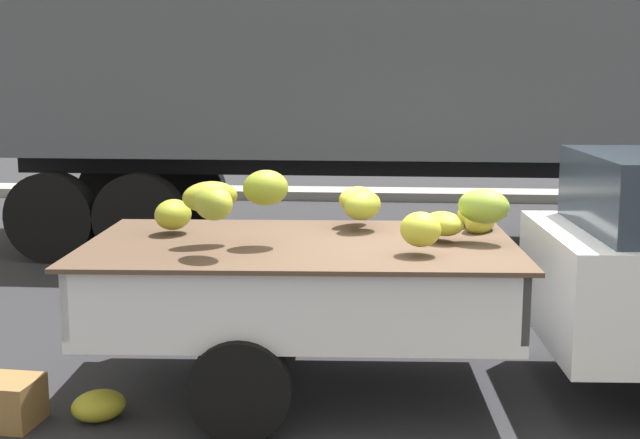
{
  "coord_description": "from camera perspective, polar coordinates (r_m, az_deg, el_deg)",
  "views": [
    {
      "loc": [
        -0.37,
        -5.67,
        2.22
      ],
      "look_at": [
        -0.88,
        0.72,
        1.12
      ],
      "focal_mm": 47.32,
      "sensor_mm": 36.0,
      "label": 1
    }
  ],
  "objects": [
    {
      "name": "semi_trailer",
      "position": [
        10.83,
        8.05,
        11.38
      ],
      "size": [
        12.02,
        2.72,
        3.95
      ],
      "rotation": [
        0.0,
        0.0,
        -0.01
      ],
      "color": "#4C5156",
      "rests_on": "ground"
    },
    {
      "name": "pickup_truck",
      "position": [
        6.1,
        18.48,
        -3.41
      ],
      "size": [
        5.28,
        1.98,
        1.7
      ],
      "rotation": [
        0.0,
        0.0,
        0.05
      ],
      "color": "white",
      "rests_on": "ground"
    },
    {
      "name": "ground",
      "position": [
        6.11,
        7.87,
        -11.66
      ],
      "size": [
        220.0,
        220.0,
        0.0
      ],
      "primitive_type": "plane",
      "color": "#28282B"
    },
    {
      "name": "curb_strip",
      "position": [
        15.29,
        5.91,
        1.69
      ],
      "size": [
        80.0,
        0.8,
        0.16
      ],
      "primitive_type": "cube",
      "color": "gray",
      "rests_on": "ground"
    },
    {
      "name": "fallen_banana_bunch_near_tailgate",
      "position": [
        5.79,
        -14.74,
        -12.08
      ],
      "size": [
        0.45,
        0.43,
        0.2
      ],
      "primitive_type": "ellipsoid",
      "rotation": [
        0.0,
        0.0,
        3.74
      ],
      "color": "gold",
      "rests_on": "ground"
    }
  ]
}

